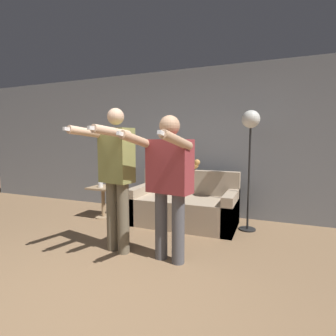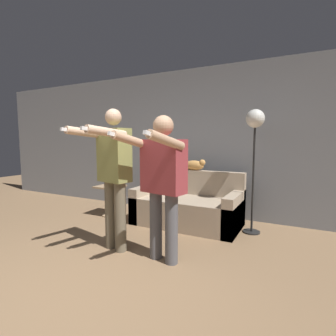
# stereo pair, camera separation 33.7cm
# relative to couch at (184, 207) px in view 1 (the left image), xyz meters

# --- Properties ---
(ground_plane) EXTENTS (16.00, 16.00, 0.00)m
(ground_plane) POSITION_rel_couch_xyz_m (-0.17, -2.40, -0.27)
(ground_plane) COLOR #846647
(wall_back) EXTENTS (10.00, 0.05, 2.60)m
(wall_back) POSITION_rel_couch_xyz_m (-0.17, 0.67, 1.03)
(wall_back) COLOR gray
(wall_back) RESTS_ON ground_plane
(couch) EXTENTS (1.66, 0.85, 0.84)m
(couch) POSITION_rel_couch_xyz_m (0.00, 0.00, 0.00)
(couch) COLOR tan
(couch) RESTS_ON ground_plane
(person_left) EXTENTS (0.56, 0.74, 1.71)m
(person_left) POSITION_rel_couch_xyz_m (-0.41, -1.33, 0.70)
(person_left) COLOR #6B604C
(person_left) RESTS_ON ground_plane
(person_right) EXTENTS (0.64, 0.74, 1.60)m
(person_right) POSITION_rel_couch_xyz_m (0.26, -1.33, 0.67)
(person_right) COLOR #56565B
(person_right) RESTS_ON ground_plane
(cat) EXTENTS (0.47, 0.14, 0.19)m
(cat) POSITION_rel_couch_xyz_m (-0.01, 0.32, 0.65)
(cat) COLOR tan
(cat) RESTS_ON couch
(floor_lamp) EXTENTS (0.26, 0.26, 1.77)m
(floor_lamp) POSITION_rel_couch_xyz_m (0.98, 0.06, 1.21)
(floor_lamp) COLOR black
(floor_lamp) RESTS_ON ground_plane
(side_table) EXTENTS (0.43, 0.43, 0.54)m
(side_table) POSITION_rel_couch_xyz_m (-1.42, -0.19, 0.11)
(side_table) COLOR #A38460
(side_table) RESTS_ON ground_plane
(cup) EXTENTS (0.09, 0.09, 0.08)m
(cup) POSITION_rel_couch_xyz_m (-1.43, -0.24, 0.30)
(cup) COLOR white
(cup) RESTS_ON side_table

